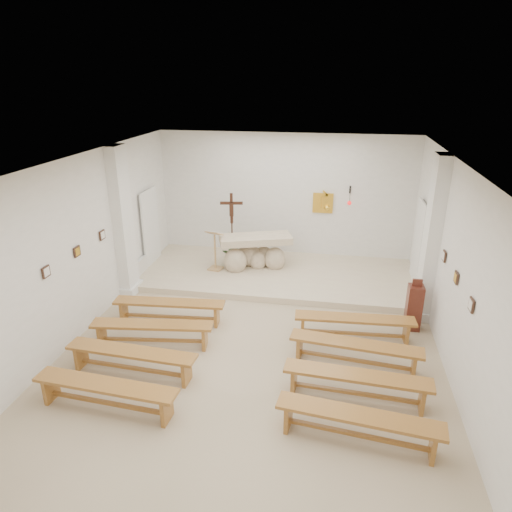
% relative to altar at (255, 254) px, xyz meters
% --- Properties ---
extents(ground, '(7.00, 10.00, 0.00)m').
position_rel_altar_xyz_m(ground, '(0.62, -3.72, -0.52)').
color(ground, '#C3AC8C').
rests_on(ground, ground).
extents(wall_left, '(0.02, 10.00, 3.50)m').
position_rel_altar_xyz_m(wall_left, '(-2.87, -3.72, 1.23)').
color(wall_left, white).
rests_on(wall_left, ground).
extents(wall_right, '(0.02, 10.00, 3.50)m').
position_rel_altar_xyz_m(wall_right, '(4.11, -3.72, 1.23)').
color(wall_right, white).
rests_on(wall_right, ground).
extents(wall_back, '(7.00, 0.02, 3.50)m').
position_rel_altar_xyz_m(wall_back, '(0.62, 1.27, 1.23)').
color(wall_back, white).
rests_on(wall_back, ground).
extents(ceiling, '(7.00, 10.00, 0.02)m').
position_rel_altar_xyz_m(ceiling, '(0.62, -3.72, 2.97)').
color(ceiling, silver).
rests_on(ceiling, wall_back).
extents(sanctuary_platform, '(6.98, 3.00, 0.15)m').
position_rel_altar_xyz_m(sanctuary_platform, '(0.62, -0.22, -0.44)').
color(sanctuary_platform, beige).
rests_on(sanctuary_platform, ground).
extents(pilaster_left, '(0.26, 0.55, 3.50)m').
position_rel_altar_xyz_m(pilaster_left, '(-2.75, -1.72, 1.23)').
color(pilaster_left, white).
rests_on(pilaster_left, ground).
extents(pilaster_right, '(0.26, 0.55, 3.50)m').
position_rel_altar_xyz_m(pilaster_right, '(3.99, -1.72, 1.23)').
color(pilaster_right, white).
rests_on(pilaster_right, ground).
extents(gold_wall_relief, '(0.55, 0.04, 0.55)m').
position_rel_altar_xyz_m(gold_wall_relief, '(1.67, 1.24, 1.13)').
color(gold_wall_relief, yellow).
rests_on(gold_wall_relief, wall_back).
extents(sanctuary_lamp, '(0.11, 0.36, 0.44)m').
position_rel_altar_xyz_m(sanctuary_lamp, '(2.37, 0.99, 1.29)').
color(sanctuary_lamp, black).
rests_on(sanctuary_lamp, wall_back).
extents(station_frame_left_front, '(0.03, 0.20, 0.20)m').
position_rel_altar_xyz_m(station_frame_left_front, '(-2.85, -4.52, 1.20)').
color(station_frame_left_front, '#382318').
rests_on(station_frame_left_front, wall_left).
extents(station_frame_left_mid, '(0.03, 0.20, 0.20)m').
position_rel_altar_xyz_m(station_frame_left_mid, '(-2.85, -3.52, 1.20)').
color(station_frame_left_mid, '#382318').
rests_on(station_frame_left_mid, wall_left).
extents(station_frame_left_rear, '(0.03, 0.20, 0.20)m').
position_rel_altar_xyz_m(station_frame_left_rear, '(-2.85, -2.52, 1.20)').
color(station_frame_left_rear, '#382318').
rests_on(station_frame_left_rear, wall_left).
extents(station_frame_right_front, '(0.03, 0.20, 0.20)m').
position_rel_altar_xyz_m(station_frame_right_front, '(4.09, -4.52, 1.20)').
color(station_frame_right_front, '#382318').
rests_on(station_frame_right_front, wall_right).
extents(station_frame_right_mid, '(0.03, 0.20, 0.20)m').
position_rel_altar_xyz_m(station_frame_right_mid, '(4.09, -3.52, 1.20)').
color(station_frame_right_mid, '#382318').
rests_on(station_frame_right_mid, wall_right).
extents(station_frame_right_rear, '(0.03, 0.20, 0.20)m').
position_rel_altar_xyz_m(station_frame_right_rear, '(4.09, -2.52, 1.20)').
color(station_frame_right_rear, '#382318').
rests_on(station_frame_right_rear, wall_right).
extents(radiator_left, '(0.10, 0.85, 0.52)m').
position_rel_altar_xyz_m(radiator_left, '(-2.81, -1.02, -0.25)').
color(radiator_left, silver).
rests_on(radiator_left, ground).
extents(radiator_right, '(0.10, 0.85, 0.52)m').
position_rel_altar_xyz_m(radiator_right, '(4.05, -1.02, -0.25)').
color(radiator_right, silver).
rests_on(radiator_right, ground).
extents(altar, '(1.99, 1.27, 0.96)m').
position_rel_altar_xyz_m(altar, '(0.00, 0.00, 0.00)').
color(altar, beige).
rests_on(altar, sanctuary_platform).
extents(lectern, '(0.45, 0.40, 1.11)m').
position_rel_altar_xyz_m(lectern, '(-0.98, -0.35, 0.18)').
color(lectern, tan).
rests_on(lectern, sanctuary_platform).
extents(crucifix_stand, '(0.59, 0.25, 1.94)m').
position_rel_altar_xyz_m(crucifix_stand, '(-0.63, 0.14, 0.75)').
color(crucifix_stand, '#3A1F12').
rests_on(crucifix_stand, sanctuary_platform).
extents(potted_plant, '(0.50, 0.44, 0.54)m').
position_rel_altar_xyz_m(potted_plant, '(-0.62, 0.06, -0.09)').
color(potted_plant, '#2B6126').
rests_on(potted_plant, sanctuary_platform).
extents(donation_pedestal, '(0.30, 0.30, 1.12)m').
position_rel_altar_xyz_m(donation_pedestal, '(3.72, -2.31, -0.02)').
color(donation_pedestal, '#572318').
rests_on(donation_pedestal, ground).
extents(bench_left_front, '(2.35, 0.55, 0.49)m').
position_rel_altar_xyz_m(bench_left_front, '(-1.28, -2.94, -0.15)').
color(bench_left_front, '#AC7131').
rests_on(bench_left_front, ground).
extents(bench_right_front, '(2.34, 0.50, 0.49)m').
position_rel_altar_xyz_m(bench_right_front, '(2.53, -2.94, -0.15)').
color(bench_right_front, '#AC7131').
rests_on(bench_right_front, ground).
extents(bench_left_second, '(2.35, 0.66, 0.49)m').
position_rel_altar_xyz_m(bench_left_second, '(-1.28, -3.87, -0.15)').
color(bench_left_second, '#AC7131').
rests_on(bench_left_second, ground).
extents(bench_right_second, '(2.35, 0.63, 0.49)m').
position_rel_altar_xyz_m(bench_right_second, '(2.53, -3.87, -0.15)').
color(bench_right_second, '#AC7131').
rests_on(bench_right_second, ground).
extents(bench_left_third, '(2.34, 0.51, 0.49)m').
position_rel_altar_xyz_m(bench_left_third, '(-1.28, -4.80, -0.15)').
color(bench_left_third, '#AC7131').
rests_on(bench_left_third, ground).
extents(bench_right_third, '(2.35, 0.52, 0.49)m').
position_rel_altar_xyz_m(bench_right_third, '(2.53, -4.80, -0.15)').
color(bench_right_third, '#AC7131').
rests_on(bench_right_third, ground).
extents(bench_left_fourth, '(2.35, 0.54, 0.49)m').
position_rel_altar_xyz_m(bench_left_fourth, '(-1.28, -5.73, -0.15)').
color(bench_left_fourth, '#AC7131').
rests_on(bench_left_fourth, ground).
extents(bench_right_fourth, '(2.35, 0.64, 0.49)m').
position_rel_altar_xyz_m(bench_right_fourth, '(2.53, -5.73, -0.15)').
color(bench_right_fourth, '#AC7131').
rests_on(bench_right_fourth, ground).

